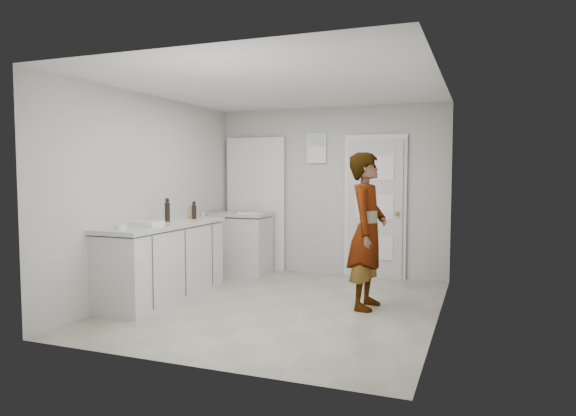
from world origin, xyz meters
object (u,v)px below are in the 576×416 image
at_px(cake_mix_box, 192,212).
at_px(baking_dish, 146,224).
at_px(oil_cruet_b, 167,210).
at_px(egg_bowl, 121,227).
at_px(oil_cruet_a, 194,210).
at_px(person, 367,231).
at_px(spice_jar, 203,216).

bearing_deg(cake_mix_box, baking_dish, -97.81).
height_order(oil_cruet_b, baking_dish, oil_cruet_b).
bearing_deg(cake_mix_box, egg_bowl, -101.72).
xyz_separation_m(oil_cruet_a, baking_dish, (-0.03, -0.98, -0.08)).
bearing_deg(egg_bowl, cake_mix_box, 86.68).
bearing_deg(egg_bowl, oil_cruet_a, 84.66).
height_order(person, egg_bowl, person).
distance_m(spice_jar, baking_dish, 1.06).
height_order(cake_mix_box, baking_dish, cake_mix_box).
bearing_deg(baking_dish, person, 19.31).
relative_size(oil_cruet_b, baking_dish, 0.86).
distance_m(person, oil_cruet_a, 2.34).
distance_m(baking_dish, egg_bowl, 0.34).
bearing_deg(spice_jar, cake_mix_box, -160.02).
relative_size(baking_dish, egg_bowl, 2.69).
distance_m(cake_mix_box, baking_dish, 1.00).
bearing_deg(oil_cruet_b, person, 6.60).
xyz_separation_m(spice_jar, oil_cruet_b, (-0.21, -0.50, 0.10)).
bearing_deg(cake_mix_box, oil_cruet_a, -38.11).
distance_m(person, oil_cruet_b, 2.48).
height_order(spice_jar, oil_cruet_a, oil_cruet_a).
bearing_deg(cake_mix_box, oil_cruet_b, -107.86).
bearing_deg(spice_jar, oil_cruet_a, -139.77).
height_order(person, spice_jar, person).
relative_size(spice_jar, oil_cruet_b, 0.28).
distance_m(oil_cruet_b, baking_dish, 0.56).
height_order(person, baking_dish, person).
xyz_separation_m(person, cake_mix_box, (-2.38, 0.17, 0.13)).
height_order(person, oil_cruet_a, person).
xyz_separation_m(person, egg_bowl, (-2.46, -1.16, 0.07)).
distance_m(cake_mix_box, oil_cruet_a, 0.06).
height_order(spice_jar, egg_bowl, spice_jar).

